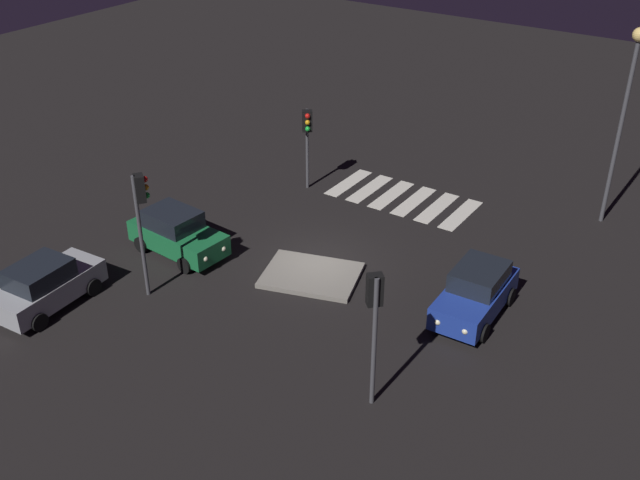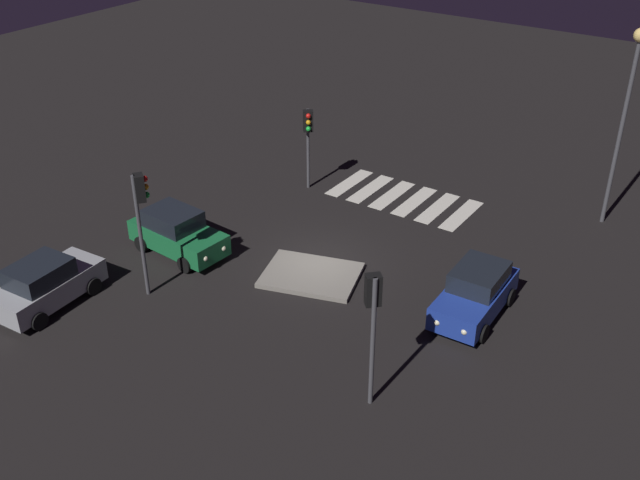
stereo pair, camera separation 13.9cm
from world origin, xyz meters
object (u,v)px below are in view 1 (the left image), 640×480
(traffic_light_west, at_px, (374,308))
(traffic_light_east, at_px, (307,130))
(traffic_island, at_px, (311,275))
(car_blue, at_px, (476,292))
(street_lamp, at_px, (627,96))
(car_silver, at_px, (46,285))
(traffic_light_north, at_px, (141,206))
(car_green, at_px, (177,233))

(traffic_light_west, height_order, traffic_light_east, traffic_light_west)
(traffic_island, xyz_separation_m, car_blue, (-6.02, -1.24, 0.78))
(street_lamp, bearing_deg, car_silver, 50.32)
(car_blue, xyz_separation_m, traffic_light_west, (0.75, 5.79, 2.43))
(traffic_light_north, bearing_deg, car_silver, 172.77)
(traffic_light_east, bearing_deg, traffic_light_north, -37.34)
(car_blue, relative_size, car_green, 0.99)
(car_silver, relative_size, traffic_light_east, 1.08)
(car_blue, bearing_deg, car_green, -78.59)
(traffic_light_west, relative_size, street_lamp, 0.53)
(car_blue, bearing_deg, car_silver, -59.68)
(traffic_light_west, xyz_separation_m, traffic_light_east, (9.73, -10.75, -0.41))
(traffic_island, height_order, street_lamp, street_lamp)
(car_green, relative_size, traffic_light_north, 0.89)
(car_silver, bearing_deg, street_lamp, -43.10)
(traffic_light_west, bearing_deg, street_lamp, -54.07)
(traffic_island, height_order, traffic_light_east, traffic_light_east)
(traffic_light_east, bearing_deg, traffic_light_west, 3.27)
(traffic_light_west, bearing_deg, traffic_island, 4.34)
(car_green, xyz_separation_m, street_lamp, (-13.15, -12.08, 4.67))
(car_blue, relative_size, traffic_light_north, 0.88)
(car_silver, height_order, car_green, car_green)
(traffic_light_north, distance_m, traffic_light_west, 9.47)
(car_blue, relative_size, traffic_light_west, 0.95)
(street_lamp, bearing_deg, traffic_light_north, 51.09)
(traffic_light_east, height_order, street_lamp, street_lamp)
(car_silver, bearing_deg, car_green, -16.72)
(traffic_light_west, bearing_deg, traffic_light_north, 42.50)
(car_silver, distance_m, car_green, 5.41)
(traffic_light_west, distance_m, traffic_light_east, 14.51)
(traffic_island, relative_size, traffic_light_east, 1.08)
(car_silver, height_order, street_lamp, street_lamp)
(car_blue, height_order, traffic_light_west, traffic_light_west)
(traffic_light_east, bearing_deg, car_silver, -48.54)
(traffic_island, bearing_deg, traffic_light_east, -54.29)
(traffic_light_west, distance_m, street_lamp, 15.57)
(traffic_island, relative_size, street_lamp, 0.50)
(traffic_island, height_order, traffic_light_west, traffic_light_west)
(traffic_light_north, relative_size, traffic_light_east, 1.23)
(car_green, bearing_deg, traffic_light_north, -61.12)
(car_silver, bearing_deg, traffic_light_east, -13.08)
(traffic_island, bearing_deg, traffic_light_north, 44.58)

